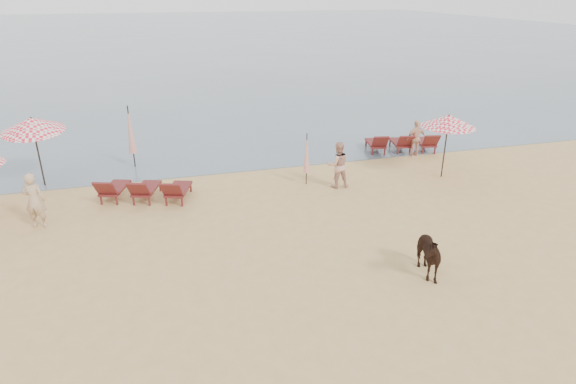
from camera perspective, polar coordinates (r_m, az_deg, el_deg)
The scene contains 12 objects.
ground at distance 11.34m, azimuth 6.99°, elevation -14.82°, with size 120.00×120.00×0.00m, color tan.
sea at distance 88.54m, azimuth -13.75°, elevation 17.98°, with size 160.00×140.00×0.06m, color #51606B.
lounger_cluster_left at distance 17.53m, azimuth -16.67°, elevation 0.36°, with size 3.35×2.57×0.65m.
lounger_cluster_right at distance 22.55m, azimuth 13.32°, elevation 5.75°, with size 3.27×2.30×0.66m.
umbrella_open_left_b at distance 19.76m, azimuth -28.05°, elevation 7.07°, with size 2.16×2.21×2.76m.
umbrella_open_right at distance 19.43m, azimuth 18.49°, elevation 7.99°, with size 2.06×2.06×2.52m.
umbrella_closed_left at distance 20.70m, azimuth -18.17°, elevation 7.00°, with size 0.32×0.32×2.60m.
umbrella_closed_right at distance 18.00m, azimuth 2.23°, elevation 4.61°, with size 0.24×0.24×2.01m.
cow at distance 12.98m, azimuth 15.88°, elevation -6.96°, with size 0.68×1.49×1.26m, color black.
beachgoer_left at distance 16.72m, azimuth -27.85°, elevation -0.90°, with size 0.66×0.43×1.80m, color tan.
beachgoer_right_a at distance 17.94m, azimuth 5.93°, elevation 3.23°, with size 0.86×0.67×1.76m, color tan.
beachgoer_right_b at distance 22.07m, azimuth 14.93°, elevation 6.17°, with size 0.94×0.39×1.61m, color #E0A78C.
Camera 1 is at (-3.65, -8.20, 6.94)m, focal length 30.00 mm.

